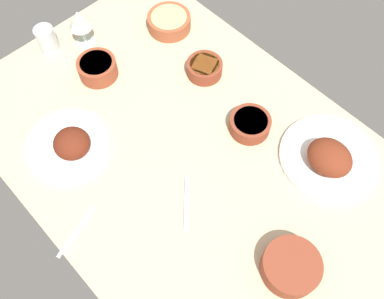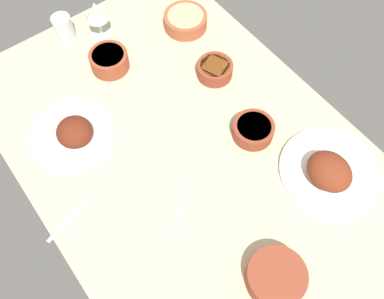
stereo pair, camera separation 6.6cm
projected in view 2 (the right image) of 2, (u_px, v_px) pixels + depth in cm
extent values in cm
cube|color=#C6B28E|center=(192.00, 156.00, 124.99)|extent=(140.00, 90.00, 4.00)
cylinder|color=white|center=(71.00, 133.00, 125.51)|extent=(24.94, 24.94, 1.60)
ellipsoid|color=#602314|center=(74.00, 132.00, 120.63)|extent=(10.45, 10.39, 7.81)
cylinder|color=white|center=(329.00, 171.00, 119.49)|extent=(28.61, 28.61, 1.60)
ellipsoid|color=maroon|center=(329.00, 171.00, 114.27)|extent=(13.09, 11.11, 8.36)
cylinder|color=brown|center=(253.00, 130.00, 124.29)|extent=(12.36, 12.36, 4.68)
cylinder|color=#4C192D|center=(254.00, 127.00, 122.67)|extent=(10.13, 10.13, 1.00)
cylinder|color=brown|center=(109.00, 61.00, 136.31)|extent=(12.57, 12.57, 5.99)
cylinder|color=white|center=(108.00, 55.00, 134.13)|extent=(10.30, 10.30, 1.00)
cylinder|color=brown|center=(215.00, 70.00, 135.33)|extent=(11.62, 11.62, 4.63)
cylinder|color=brown|center=(215.00, 66.00, 133.74)|extent=(9.53, 9.53, 1.00)
cylinder|color=brown|center=(276.00, 277.00, 103.05)|extent=(14.79, 14.79, 5.90)
cylinder|color=#9E3314|center=(278.00, 275.00, 100.91)|extent=(12.13, 12.13, 1.00)
cylinder|color=#A35133|center=(186.00, 21.00, 145.53)|extent=(14.98, 14.98, 5.05)
cylinder|color=#DBCC7A|center=(185.00, 16.00, 143.76)|extent=(12.29, 12.29, 1.00)
cylinder|color=silver|center=(102.00, 34.00, 145.59)|extent=(7.00, 7.00, 0.50)
cylinder|color=silver|center=(100.00, 26.00, 142.31)|extent=(1.00, 1.00, 7.00)
cone|color=silver|center=(96.00, 11.00, 136.39)|extent=(7.60, 7.60, 6.50)
cylinder|color=beige|center=(97.00, 14.00, 137.66)|extent=(4.18, 4.18, 2.80)
cylinder|color=silver|center=(64.00, 28.00, 141.16)|extent=(6.41, 6.41, 9.09)
cube|color=silver|center=(179.00, 203.00, 115.24)|extent=(12.11, 12.00, 0.80)
cube|color=silver|center=(69.00, 218.00, 113.07)|extent=(5.85, 15.61, 0.80)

